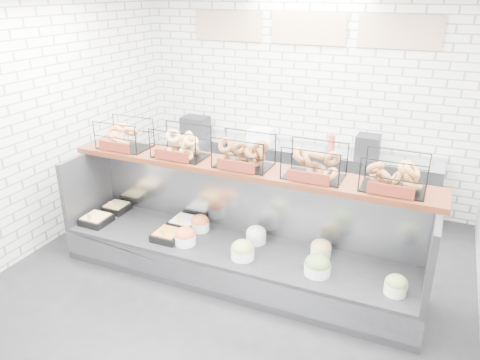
% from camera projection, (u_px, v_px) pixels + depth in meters
% --- Properties ---
extents(ground, '(5.50, 5.50, 0.00)m').
position_uv_depth(ground, '(224.00, 291.00, 5.03)').
color(ground, black).
rests_on(ground, ground).
extents(room_shell, '(5.02, 5.51, 3.01)m').
position_uv_depth(room_shell, '(247.00, 90.00, 4.75)').
color(room_shell, silver).
rests_on(room_shell, ground).
extents(display_case, '(4.00, 0.90, 1.20)m').
position_uv_depth(display_case, '(237.00, 250.00, 5.20)').
color(display_case, black).
rests_on(display_case, ground).
extents(bagel_shelf, '(4.10, 0.50, 0.40)m').
position_uv_depth(bagel_shelf, '(244.00, 155.00, 4.94)').
color(bagel_shelf, '#3D190D').
rests_on(bagel_shelf, display_case).
extents(prep_counter, '(4.00, 0.60, 1.20)m').
position_uv_depth(prep_counter, '(294.00, 174.00, 6.91)').
color(prep_counter, '#93969B').
rests_on(prep_counter, ground).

